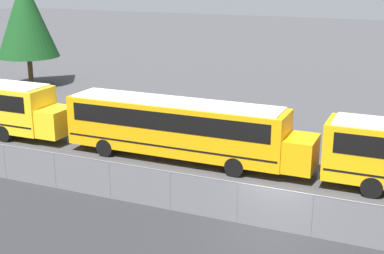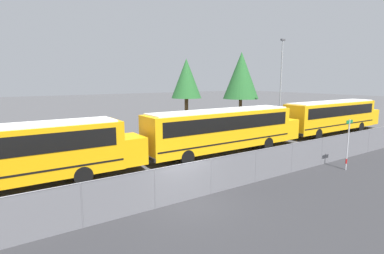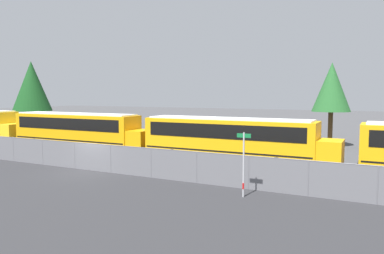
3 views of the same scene
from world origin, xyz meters
TOP-DOWN VIEW (x-y plane):
  - ground_plane at (0.00, 0.00)m, footprint 200.00×200.00m
  - fence at (-0.00, -0.00)m, footprint 70.06×0.07m
  - school_bus_1 at (-6.83, 5.90)m, footprint 13.90×2.44m
  - tree_1 at (-27.50, 18.55)m, footprint 5.38×5.38m

SIDE VIEW (x-z plane):
  - ground_plane at x=0.00m, z-range 0.00..0.00m
  - fence at x=0.00m, z-range 0.02..1.82m
  - school_bus_1 at x=-6.83m, z-range 0.31..3.64m
  - tree_1 at x=-27.50m, z-range 1.28..10.87m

